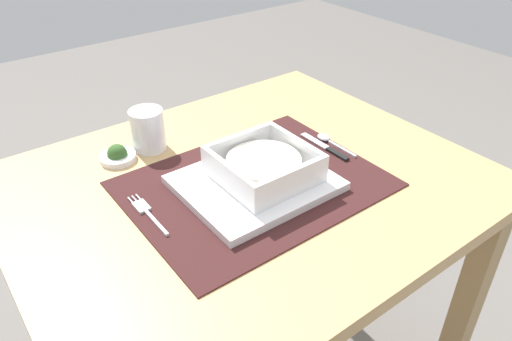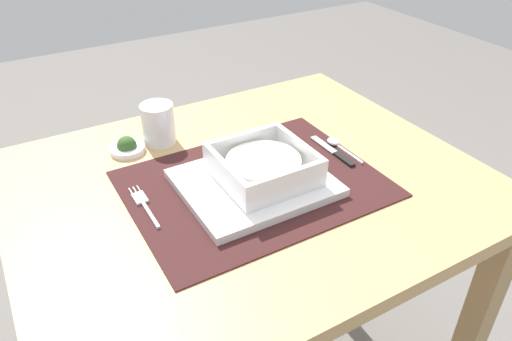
% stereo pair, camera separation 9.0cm
% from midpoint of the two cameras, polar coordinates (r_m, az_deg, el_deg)
% --- Properties ---
extents(dining_table, '(0.88, 0.72, 0.70)m').
position_cam_midpoint_polar(dining_table, '(1.00, 1.73, -6.12)').
color(dining_table, tan).
rests_on(dining_table, ground).
extents(placemat, '(0.46, 0.36, 0.00)m').
position_cam_midpoint_polar(placemat, '(0.92, 2.81, -1.58)').
color(placemat, '#381919').
rests_on(placemat, dining_table).
extents(serving_plate, '(0.27, 0.23, 0.02)m').
position_cam_midpoint_polar(serving_plate, '(0.90, 2.63, -1.54)').
color(serving_plate, white).
rests_on(serving_plate, placemat).
extents(porridge_bowl, '(0.17, 0.17, 0.06)m').
position_cam_midpoint_polar(porridge_bowl, '(0.89, 3.77, 0.31)').
color(porridge_bowl, white).
rests_on(porridge_bowl, serving_plate).
extents(fork, '(0.02, 0.13, 0.00)m').
position_cam_midpoint_polar(fork, '(0.87, -10.26, -3.88)').
color(fork, silver).
rests_on(fork, placemat).
extents(spoon, '(0.02, 0.11, 0.01)m').
position_cam_midpoint_polar(spoon, '(1.05, 11.89, 2.98)').
color(spoon, silver).
rests_on(spoon, placemat).
extents(butter_knife, '(0.01, 0.14, 0.01)m').
position_cam_midpoint_polar(butter_knife, '(1.02, 11.73, 1.99)').
color(butter_knife, black).
rests_on(butter_knife, placemat).
extents(drinking_glass, '(0.07, 0.07, 0.09)m').
position_cam_midpoint_polar(drinking_glass, '(1.04, -8.95, 5.10)').
color(drinking_glass, white).
rests_on(drinking_glass, dining_table).
extents(condiment_saucer, '(0.07, 0.07, 0.04)m').
position_cam_midpoint_polar(condiment_saucer, '(1.03, -12.49, 2.59)').
color(condiment_saucer, white).
rests_on(condiment_saucer, dining_table).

